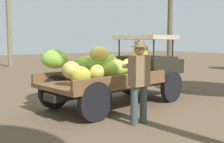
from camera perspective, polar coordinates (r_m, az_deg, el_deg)
ground_plane at (r=7.62m, az=1.31°, el=-6.61°), size 60.00×60.00×0.00m
truck at (r=7.49m, az=2.21°, el=0.36°), size 4.63×2.43×1.87m
farmer at (r=5.64m, az=5.58°, el=-1.22°), size 0.53×0.47×1.70m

